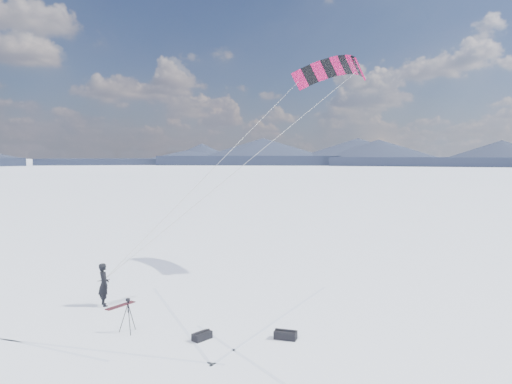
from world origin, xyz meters
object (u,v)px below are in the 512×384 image
snowkiter (104,306)px  gear_bag_a (202,336)px  snowboard (121,306)px  gear_bag_b (286,335)px  tripod (128,310)px

snowkiter → gear_bag_a: (2.60, -5.67, 0.14)m
snowboard → gear_bag_b: bearing=-85.9°
snowkiter → snowboard: bearing=-124.8°
gear_bag_a → gear_bag_b: gear_bag_b is taller
tripod → gear_bag_b: bearing=-63.4°
snowboard → gear_bag_a: 5.66m
snowboard → gear_bag_a: size_ratio=1.87×
snowboard → tripod: 3.56m
gear_bag_b → snowkiter: bearing=169.7°
snowboard → snowkiter: bearing=118.6°
snowkiter → gear_bag_b: 8.70m
snowkiter → tripod: tripod is taller
snowboard → gear_bag_b: size_ratio=1.75×
snowboard → gear_bag_a: gear_bag_a is taller
tripod → gear_bag_a: bearing=-71.5°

